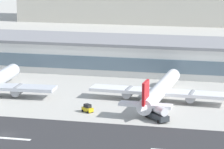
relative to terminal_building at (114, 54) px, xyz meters
name	(u,v)px	position (x,y,z in m)	size (l,w,h in m)	color
ground_plane	(6,135)	(-7.32, -80.89, -5.57)	(1400.00, 1400.00, 0.00)	#B2AFA8
runway_strip	(1,138)	(-7.32, -83.57, -5.53)	(800.00, 33.61, 0.08)	#2D2D30
runway_centreline_dash_4	(6,138)	(-6.15, -83.57, -5.49)	(12.00, 1.20, 0.01)	white
terminal_building	(114,54)	(0.00, 0.00, 0.00)	(155.34, 27.05, 11.14)	silver
airliner_red_tail_gate_2	(159,92)	(23.06, -42.75, -2.46)	(40.78, 46.86, 9.78)	white
service_baggage_tug_0	(88,108)	(6.13, -57.52, -4.53)	(3.53, 3.18, 2.20)	gold
service_fuel_truck_1	(157,112)	(25.19, -60.49, -3.55)	(7.43, 8.20, 3.95)	#2D3338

